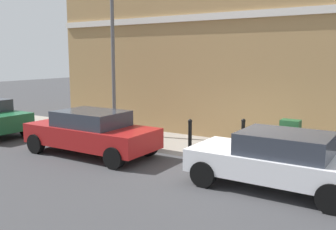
# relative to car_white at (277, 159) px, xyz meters

# --- Properties ---
(ground) EXTENTS (80.00, 80.00, 0.00)m
(ground) POSITION_rel_car_white_xyz_m (0.49, 1.09, -0.73)
(ground) COLOR #38383A
(sidewalk) EXTENTS (2.41, 30.00, 0.15)m
(sidewalk) POSITION_rel_car_white_xyz_m (2.49, 7.09, -0.66)
(sidewalk) COLOR gray
(sidewalk) RESTS_ON ground
(corner_building) EXTENTS (8.06, 11.79, 7.97)m
(corner_building) POSITION_rel_car_white_xyz_m (7.67, 4.99, 3.26)
(corner_building) COLOR #9E7A4C
(corner_building) RESTS_ON ground
(car_white) EXTENTS (1.96, 4.02, 1.39)m
(car_white) POSITION_rel_car_white_xyz_m (0.00, 0.00, 0.00)
(car_white) COLOR silver
(car_white) RESTS_ON ground
(car_red) EXTENTS (1.93, 4.42, 1.43)m
(car_red) POSITION_rel_car_white_xyz_m (-0.06, 5.97, 0.02)
(car_red) COLOR maroon
(car_red) RESTS_ON ground
(utility_cabinet) EXTENTS (0.46, 0.61, 1.15)m
(utility_cabinet) POSITION_rel_car_white_xyz_m (2.40, 0.32, -0.05)
(utility_cabinet) COLOR #1E4C28
(utility_cabinet) RESTS_ON sidewalk
(bollard_near_cabinet) EXTENTS (0.14, 0.14, 1.04)m
(bollard_near_cabinet) POSITION_rel_car_white_xyz_m (2.50, 1.81, -0.03)
(bollard_near_cabinet) COLOR black
(bollard_near_cabinet) RESTS_ON sidewalk
(bollard_far_kerb) EXTENTS (0.14, 0.14, 1.04)m
(bollard_far_kerb) POSITION_rel_car_white_xyz_m (1.53, 3.22, -0.03)
(bollard_far_kerb) COLOR black
(bollard_far_kerb) RESTS_ON sidewalk
(lamppost) EXTENTS (0.20, 0.44, 5.72)m
(lamppost) POSITION_rel_car_white_xyz_m (2.30, 7.00, 2.57)
(lamppost) COLOR #59595B
(lamppost) RESTS_ON sidewalk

